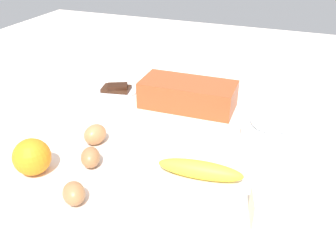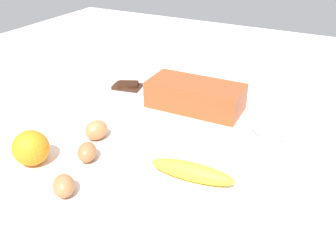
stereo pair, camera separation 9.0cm
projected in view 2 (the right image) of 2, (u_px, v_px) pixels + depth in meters
name	position (u px, v px, depth m)	size (l,w,h in m)	color
ground_plane	(168.00, 143.00, 0.93)	(2.40, 2.40, 0.02)	beige
loaf_pan	(195.00, 95.00, 1.06)	(0.28, 0.14, 0.08)	#9E4723
flour_bowl	(272.00, 135.00, 0.88)	(0.14, 0.14, 0.07)	white
banana	(192.00, 172.00, 0.77)	(0.19, 0.04, 0.04)	yellow
orange_fruit	(31.00, 148.00, 0.81)	(0.08, 0.08, 0.08)	orange
butter_block	(259.00, 219.00, 0.64)	(0.09, 0.06, 0.06)	#F4EDB2
egg_near_butter	(87.00, 152.00, 0.83)	(0.04, 0.04, 0.06)	#9F6B40
egg_beside_bowl	(96.00, 130.00, 0.92)	(0.05, 0.05, 0.06)	#B47A4A
egg_loose	(64.00, 186.00, 0.73)	(0.04, 0.04, 0.06)	#A56F43
chocolate_plate	(127.00, 88.00, 1.18)	(0.13, 0.13, 0.03)	white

